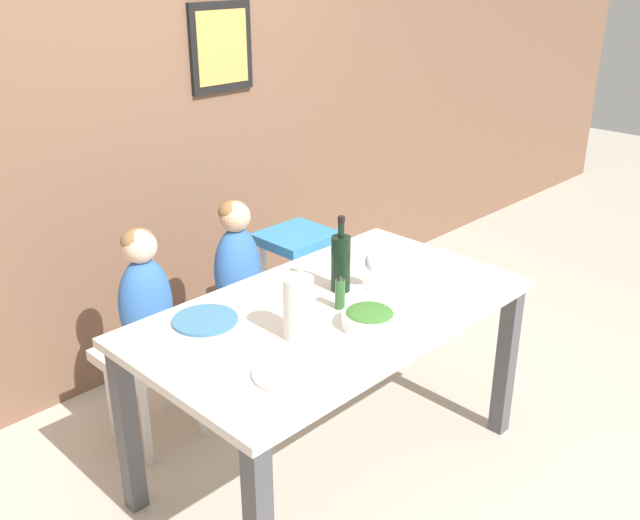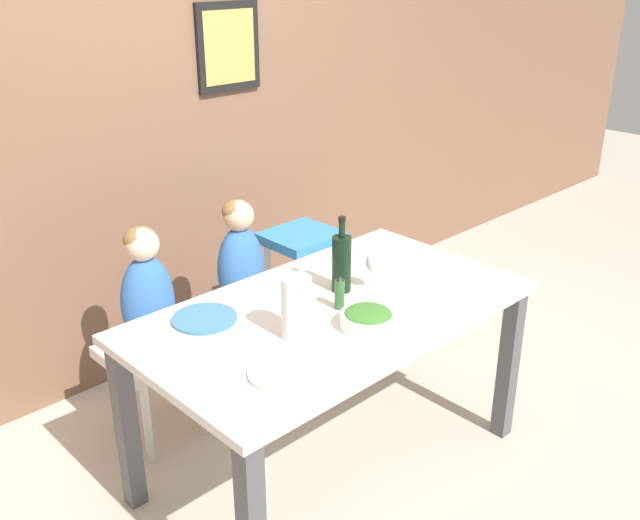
{
  "view_description": "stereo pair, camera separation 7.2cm",
  "coord_description": "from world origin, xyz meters",
  "px_view_note": "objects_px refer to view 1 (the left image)",
  "views": [
    {
      "loc": [
        -1.81,
        -1.71,
        2.04
      ],
      "look_at": [
        0.0,
        0.07,
        0.95
      ],
      "focal_mm": 40.0,
      "sensor_mm": 36.0,
      "label": 1
    },
    {
      "loc": [
        -1.75,
        -1.76,
        2.04
      ],
      "look_at": [
        0.0,
        0.07,
        0.95
      ],
      "focal_mm": 40.0,
      "sensor_mm": 36.0,
      "label": 2
    }
  ],
  "objects_px": {
    "person_child_center": "(237,259)",
    "dinner_plate_back_left": "(205,320)",
    "wine_glass_near": "(372,263)",
    "chair_far_center": "(240,324)",
    "wine_bottle": "(341,262)",
    "dinner_plate_front_left": "(290,373)",
    "salad_bowl_large": "(370,317)",
    "chair_right_highchair": "(297,265)",
    "chair_far_left": "(152,363)",
    "person_child_left": "(144,292)",
    "paper_towel_roll": "(298,308)"
  },
  "relations": [
    {
      "from": "wine_bottle",
      "to": "dinner_plate_back_left",
      "type": "bearing_deg",
      "value": 162.49
    },
    {
      "from": "person_child_center",
      "to": "dinner_plate_back_left",
      "type": "height_order",
      "value": "person_child_center"
    },
    {
      "from": "chair_right_highchair",
      "to": "person_child_left",
      "type": "relative_size",
      "value": 1.35
    },
    {
      "from": "person_child_center",
      "to": "wine_glass_near",
      "type": "height_order",
      "value": "person_child_center"
    },
    {
      "from": "chair_far_left",
      "to": "wine_glass_near",
      "type": "height_order",
      "value": "wine_glass_near"
    },
    {
      "from": "salad_bowl_large",
      "to": "person_child_center",
      "type": "bearing_deg",
      "value": 82.91
    },
    {
      "from": "paper_towel_roll",
      "to": "dinner_plate_back_left",
      "type": "height_order",
      "value": "paper_towel_roll"
    },
    {
      "from": "salad_bowl_large",
      "to": "wine_bottle",
      "type": "bearing_deg",
      "value": 62.16
    },
    {
      "from": "chair_right_highchair",
      "to": "person_child_left",
      "type": "xyz_separation_m",
      "value": [
        -0.89,
        0.0,
        0.15
      ]
    },
    {
      "from": "chair_far_left",
      "to": "chair_right_highchair",
      "type": "xyz_separation_m",
      "value": [
        0.89,
        0.0,
        0.2
      ]
    },
    {
      "from": "wine_bottle",
      "to": "dinner_plate_front_left",
      "type": "bearing_deg",
      "value": -151.45
    },
    {
      "from": "person_child_left",
      "to": "paper_towel_roll",
      "type": "distance_m",
      "value": 0.81
    },
    {
      "from": "person_child_left",
      "to": "paper_towel_roll",
      "type": "xyz_separation_m",
      "value": [
        0.15,
        -0.78,
        0.15
      ]
    },
    {
      "from": "person_child_left",
      "to": "salad_bowl_large",
      "type": "relative_size",
      "value": 2.68
    },
    {
      "from": "chair_far_left",
      "to": "person_child_left",
      "type": "relative_size",
      "value": 0.82
    },
    {
      "from": "person_child_center",
      "to": "dinner_plate_front_left",
      "type": "height_order",
      "value": "person_child_center"
    },
    {
      "from": "chair_right_highchair",
      "to": "wine_glass_near",
      "type": "height_order",
      "value": "wine_glass_near"
    },
    {
      "from": "chair_far_center",
      "to": "person_child_center",
      "type": "distance_m",
      "value": 0.35
    },
    {
      "from": "chair_far_center",
      "to": "wine_bottle",
      "type": "height_order",
      "value": "wine_bottle"
    },
    {
      "from": "person_child_left",
      "to": "dinner_plate_back_left",
      "type": "height_order",
      "value": "person_child_left"
    },
    {
      "from": "paper_towel_roll",
      "to": "salad_bowl_large",
      "type": "distance_m",
      "value": 0.28
    },
    {
      "from": "chair_right_highchair",
      "to": "wine_bottle",
      "type": "height_order",
      "value": "wine_bottle"
    },
    {
      "from": "chair_far_center",
      "to": "person_child_left",
      "type": "bearing_deg",
      "value": 179.92
    },
    {
      "from": "paper_towel_roll",
      "to": "salad_bowl_large",
      "type": "height_order",
      "value": "paper_towel_roll"
    },
    {
      "from": "chair_far_center",
      "to": "person_child_center",
      "type": "relative_size",
      "value": 0.82
    },
    {
      "from": "dinner_plate_front_left",
      "to": "chair_far_left",
      "type": "bearing_deg",
      "value": 87.2
    },
    {
      "from": "dinner_plate_front_left",
      "to": "dinner_plate_back_left",
      "type": "xyz_separation_m",
      "value": [
        0.03,
        0.49,
        0.0
      ]
    },
    {
      "from": "wine_bottle",
      "to": "wine_glass_near",
      "type": "height_order",
      "value": "wine_bottle"
    },
    {
      "from": "chair_far_center",
      "to": "wine_bottle",
      "type": "xyz_separation_m",
      "value": [
        0.04,
        -0.62,
        0.51
      ]
    },
    {
      "from": "chair_right_highchair",
      "to": "person_child_center",
      "type": "relative_size",
      "value": 1.35
    },
    {
      "from": "wine_glass_near",
      "to": "salad_bowl_large",
      "type": "distance_m",
      "value": 0.34
    },
    {
      "from": "person_child_center",
      "to": "chair_far_center",
      "type": "bearing_deg",
      "value": -90.0
    },
    {
      "from": "wine_glass_near",
      "to": "dinner_plate_front_left",
      "type": "distance_m",
      "value": 0.74
    },
    {
      "from": "wine_bottle",
      "to": "paper_towel_roll",
      "type": "height_order",
      "value": "wine_bottle"
    },
    {
      "from": "chair_far_left",
      "to": "person_child_left",
      "type": "bearing_deg",
      "value": 90.0
    },
    {
      "from": "salad_bowl_large",
      "to": "wine_glass_near",
      "type": "bearing_deg",
      "value": 39.5
    },
    {
      "from": "person_child_left",
      "to": "dinner_plate_front_left",
      "type": "xyz_separation_m",
      "value": [
        -0.05,
        -0.94,
        0.04
      ]
    },
    {
      "from": "chair_right_highchair",
      "to": "person_child_left",
      "type": "height_order",
      "value": "person_child_left"
    },
    {
      "from": "person_child_center",
      "to": "salad_bowl_large",
      "type": "relative_size",
      "value": 2.68
    },
    {
      "from": "wine_glass_near",
      "to": "chair_far_center",
      "type": "bearing_deg",
      "value": 101.53
    },
    {
      "from": "chair_far_left",
      "to": "dinner_plate_front_left",
      "type": "xyz_separation_m",
      "value": [
        -0.05,
        -0.94,
        0.39
      ]
    },
    {
      "from": "paper_towel_roll",
      "to": "salad_bowl_large",
      "type": "relative_size",
      "value": 1.12
    },
    {
      "from": "wine_bottle",
      "to": "chair_far_left",
      "type": "bearing_deg",
      "value": 130.85
    },
    {
      "from": "chair_right_highchair",
      "to": "wine_bottle",
      "type": "xyz_separation_m",
      "value": [
        -0.35,
        -0.62,
        0.31
      ]
    },
    {
      "from": "chair_far_center",
      "to": "paper_towel_roll",
      "type": "relative_size",
      "value": 1.97
    },
    {
      "from": "chair_far_left",
      "to": "wine_glass_near",
      "type": "xyz_separation_m",
      "value": [
        0.64,
        -0.7,
        0.5
      ]
    },
    {
      "from": "chair_far_left",
      "to": "person_child_center",
      "type": "distance_m",
      "value": 0.61
    },
    {
      "from": "chair_far_center",
      "to": "wine_bottle",
      "type": "bearing_deg",
      "value": -86.42
    },
    {
      "from": "chair_far_center",
      "to": "dinner_plate_back_left",
      "type": "relative_size",
      "value": 1.84
    },
    {
      "from": "dinner_plate_front_left",
      "to": "salad_bowl_large",
      "type": "bearing_deg",
      "value": 3.86
    }
  ]
}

